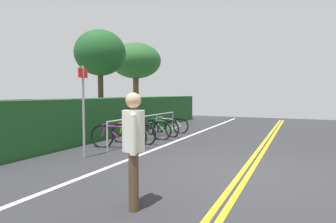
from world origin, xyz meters
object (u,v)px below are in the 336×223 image
bicycle_3 (162,128)px  tree_far_right (136,61)px  sign_post_near (83,103)px  bicycle_0 (118,136)px  bicycle_2 (147,130)px  bicycle_1 (133,134)px  bike_rack (147,122)px  tree_mid (100,54)px  bicycle_4 (169,125)px  pedestrian (134,142)px

bicycle_3 → tree_far_right: bearing=39.3°
sign_post_near → tree_far_right: bearing=23.2°
bicycle_0 → bicycle_3: size_ratio=1.07×
bicycle_0 → bicycle_2: (1.74, -0.02, -0.02)m
bicycle_1 → bicycle_3: 1.90m
bicycle_1 → bicycle_0: bearing=179.8°
bike_rack → tree_mid: (1.31, 2.97, 2.71)m
bicycle_3 → bicycle_4: bearing=7.2°
pedestrian → tree_mid: tree_mid is taller
bicycle_2 → tree_far_right: 7.91m
bicycle_4 → tree_mid: size_ratio=0.38×
bicycle_4 → sign_post_near: size_ratio=0.71×
bicycle_0 → tree_far_right: tree_far_right is taller
bike_rack → tree_far_right: bearing=33.7°
bicycle_0 → bicycle_3: (2.73, -0.13, -0.04)m
bicycle_2 → sign_post_near: 3.36m
bicycle_3 → pedestrian: bearing=-157.8°
bicycle_4 → bicycle_0: bearing=179.8°
bicycle_3 → tree_mid: 4.36m
pedestrian → bicycle_4: bearing=20.5°
bicycle_3 → sign_post_near: size_ratio=0.69×
bicycle_2 → tree_far_right: size_ratio=0.37×
bicycle_3 → tree_far_right: tree_far_right is taller
tree_mid → sign_post_near: bearing=-147.1°
bicycle_1 → bicycle_2: bicycle_2 is taller
bicycle_0 → bicycle_3: 2.74m
bicycle_0 → sign_post_near: (-1.45, 0.06, 1.04)m
bicycle_4 → sign_post_near: bearing=179.2°
bicycle_3 → tree_far_right: size_ratio=0.35×
bicycle_2 → bicycle_4: bicycle_2 is taller
pedestrian → bicycle_2: bearing=26.7°
bicycle_0 → bike_rack: bearing=0.6°
bicycle_2 → sign_post_near: size_ratio=0.74×
sign_post_near → pedestrian: bearing=-128.6°
bicycle_3 → tree_mid: size_ratio=0.37×
bicycle_0 → tree_far_right: 9.29m
pedestrian → tree_mid: bearing=40.2°
bicycle_2 → pedestrian: 6.12m
bike_rack → bicycle_0: 1.81m
bicycle_0 → tree_far_right: (7.77, 4.00, 3.15)m
bicycle_4 → sign_post_near: (-5.11, 0.07, 1.07)m
bicycle_0 → sign_post_near: size_ratio=0.74×
bicycle_2 → tree_mid: tree_mid is taller
bicycle_3 → tree_far_right: 7.25m
pedestrian → sign_post_near: (2.25, 2.82, 0.45)m
bicycle_0 → bicycle_1: bicycle_0 is taller
tree_mid → bicycle_0: bearing=-136.0°
bicycle_3 → pedestrian: (-6.43, -2.63, 0.62)m
bike_rack → bicycle_1: bearing=-178.7°
pedestrian → sign_post_near: sign_post_near is taller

